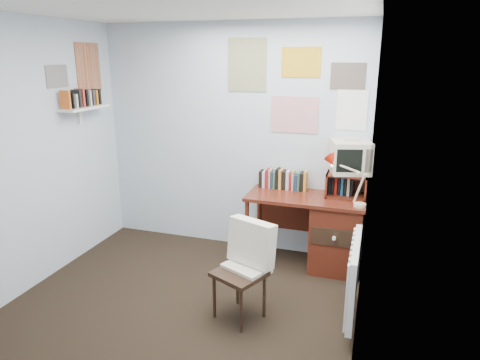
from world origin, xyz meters
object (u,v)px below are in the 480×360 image
(desk, at_px, (331,231))
(desk_chair, at_px, (239,274))
(crt_tv, at_px, (351,156))
(desk_lamp, at_px, (361,185))
(radiator, at_px, (354,277))
(wall_shelf, at_px, (85,108))
(tv_riser, at_px, (347,185))

(desk, bearing_deg, desk_chair, -118.45)
(desk_chair, xyz_separation_m, crt_tv, (0.76, 1.28, 0.78))
(desk_chair, bearing_deg, desk_lamp, 72.52)
(desk, relative_size, radiator, 1.50)
(desk_chair, xyz_separation_m, desk_lamp, (0.89, 0.98, 0.57))
(desk, distance_m, crt_tv, 0.80)
(crt_tv, distance_m, wall_shelf, 2.79)
(crt_tv, distance_m, radiator, 1.32)
(desk, xyz_separation_m, desk_chair, (-0.62, -1.15, 0.00))
(desk_chair, height_order, wall_shelf, wall_shelf)
(desk_chair, relative_size, desk_lamp, 1.91)
(desk_lamp, distance_m, wall_shelf, 2.92)
(crt_tv, bearing_deg, desk_chair, -135.71)
(crt_tv, height_order, radiator, crt_tv)
(desk, distance_m, tv_riser, 0.51)
(tv_riser, height_order, crt_tv, crt_tv)
(crt_tv, relative_size, radiator, 0.46)
(crt_tv, bearing_deg, radiator, -96.83)
(desk, bearing_deg, desk_lamp, -31.48)
(tv_riser, bearing_deg, desk_lamp, -61.37)
(desk_lamp, bearing_deg, tv_riser, 101.70)
(desk, distance_m, wall_shelf, 2.87)
(wall_shelf, bearing_deg, desk_lamp, 4.33)
(desk_chair, distance_m, desk_lamp, 1.44)
(desk, distance_m, desk_lamp, 0.65)
(desk_chair, distance_m, tv_riser, 1.54)
(desk_chair, bearing_deg, radiator, 38.12)
(desk_chair, bearing_deg, crt_tv, 84.07)
(crt_tv, bearing_deg, wall_shelf, 175.59)
(desk_lamp, bearing_deg, radiator, -105.43)
(desk_chair, xyz_separation_m, tv_riser, (0.74, 1.26, 0.48))
(radiator, bearing_deg, desk, 107.24)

